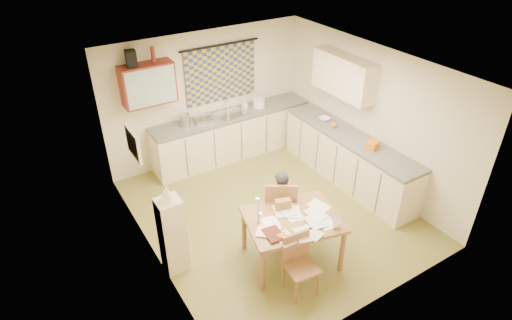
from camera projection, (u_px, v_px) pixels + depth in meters
floor at (271, 212)px, 7.15m from camera, size 4.00×4.50×0.02m
ceiling at (275, 67)px, 5.82m from camera, size 4.00×4.50×0.02m
wall_back at (207, 96)px, 8.12m from camera, size 4.00×0.02×2.50m
wall_front at (383, 231)px, 4.86m from camera, size 4.00×0.02×2.50m
wall_left at (145, 187)px, 5.59m from camera, size 0.02×4.50×2.50m
wall_right at (369, 116)px, 7.39m from camera, size 0.02×4.50×2.50m
window_blind at (221, 74)px, 8.02m from camera, size 1.45×0.03×1.05m
curtain_rod at (220, 45)px, 7.71m from camera, size 1.60×0.04×0.04m
wall_cabinet at (148, 84)px, 7.18m from camera, size 0.90×0.34×0.70m
wall_cabinet_glass at (152, 87)px, 7.06m from camera, size 0.84×0.02×0.64m
upper_cabinet_right at (344, 75)px, 7.39m from camera, size 0.34×1.30×0.70m
framed_print at (133, 144)px, 5.66m from camera, size 0.04×0.50×0.40m
print_canvas at (135, 143)px, 5.67m from camera, size 0.01×0.42×0.32m
counter_back at (234, 135)px, 8.49m from camera, size 3.30×0.62×0.92m
counter_right at (348, 159)px, 7.72m from camera, size 0.62×2.95×0.92m
stove at (384, 183)px, 7.10m from camera, size 0.55×0.55×0.85m
sink at (231, 116)px, 8.24m from camera, size 0.61×0.53×0.10m
tap at (227, 104)px, 8.29m from camera, size 0.03×0.03×0.28m
dish_rack at (204, 119)px, 7.95m from camera, size 0.40×0.36×0.06m
kettle at (185, 120)px, 7.73m from camera, size 0.18×0.18×0.24m
mixing_bowl at (259, 103)px, 8.47m from camera, size 0.28×0.28×0.16m
soap_bottle at (245, 105)px, 8.36m from camera, size 0.12×0.12×0.18m
bowl at (324, 119)px, 7.98m from camera, size 0.22×0.22×0.05m
orange_bag at (373, 145)px, 7.08m from camera, size 0.26×0.22×0.12m
fruit_orange at (334, 125)px, 7.71m from camera, size 0.10×0.10×0.10m
speaker at (131, 58)px, 6.83m from camera, size 0.18×0.22×0.26m
bottle_green at (134, 58)px, 6.86m from camera, size 0.09×0.09×0.26m
bottle_brown at (153, 55)px, 7.00m from camera, size 0.07×0.07×0.26m
dining_table at (292, 239)px, 6.03m from camera, size 1.46×1.24×0.75m
chair_far at (280, 216)px, 6.54m from camera, size 0.64×0.64×1.02m
chair_near at (300, 275)px, 5.59m from camera, size 0.43×0.43×0.86m
person at (280, 204)px, 6.39m from camera, size 0.66×0.64×1.15m
shelf_stand at (172, 235)px, 5.77m from camera, size 0.32×0.30×1.18m
lampshade at (167, 193)px, 5.40m from camera, size 0.20×0.20×0.22m
letter_rack at (283, 204)px, 5.96m from camera, size 0.24×0.16×0.16m
mug at (336, 224)px, 5.65m from camera, size 0.14×0.14×0.09m
magazine at (266, 237)px, 5.49m from camera, size 0.28×0.34×0.03m
book at (268, 230)px, 5.61m from camera, size 0.19×0.24×0.02m
orange_box at (282, 236)px, 5.49m from camera, size 0.12×0.09×0.04m
eyeglasses at (309, 229)px, 5.63m from camera, size 0.14×0.09×0.02m
candle_holder at (260, 218)px, 5.68m from camera, size 0.08×0.08×0.18m
candle at (258, 205)px, 5.60m from camera, size 0.03×0.03×0.22m
candle_flame at (257, 198)px, 5.53m from camera, size 0.02×0.02×0.02m
papers at (297, 220)px, 5.77m from camera, size 1.25×0.93×0.02m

